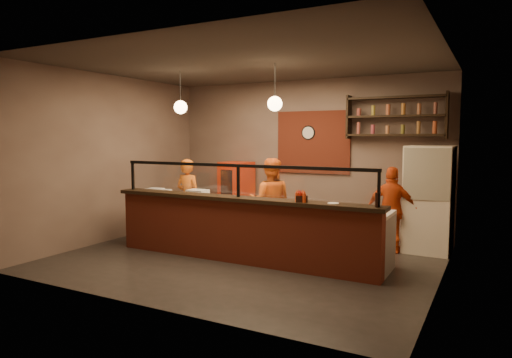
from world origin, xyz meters
The scene contains 29 objects.
floor centered at (0.00, 0.00, 0.00)m, with size 6.00×6.00×0.00m, color black.
ceiling centered at (0.00, 0.00, 3.20)m, with size 6.00×6.00×0.00m, color #3D352F.
wall_back centered at (0.00, 2.50, 1.60)m, with size 6.00×6.00×0.00m, color #725E53.
wall_left centered at (-3.00, 0.00, 1.60)m, with size 5.00×5.00×0.00m, color #725E53.
wall_right centered at (3.00, 0.00, 1.60)m, with size 5.00×5.00×0.00m, color #725E53.
wall_front centered at (0.00, -2.50, 1.60)m, with size 6.00×6.00×0.00m, color #725E53.
brick_patch centered at (0.20, 2.47, 1.90)m, with size 1.60×0.04×1.30m, color maroon.
service_counter centered at (0.00, -0.30, 0.50)m, with size 4.60×0.25×1.00m, color maroon.
counter_ledge centered at (0.00, -0.30, 1.03)m, with size 4.70×0.37×0.06m, color black.
worktop_cabinet centered at (0.00, 0.20, 0.42)m, with size 4.60×0.75×0.85m, color gray.
worktop centered at (0.00, 0.20, 0.88)m, with size 4.60×0.75×0.05m, color beige.
sneeze_guard centered at (0.00, -0.30, 1.37)m, with size 4.50×0.05×0.52m.
wall_shelving centered at (1.90, 2.32, 2.40)m, with size 1.84×0.28×0.85m.
wall_clock centered at (0.10, 2.46, 2.10)m, with size 0.30×0.30×0.04m, color black.
pendant_left centered at (-1.50, 0.20, 2.55)m, with size 0.24×0.24×0.77m.
pendant_right centered at (0.40, 0.20, 2.55)m, with size 0.24×0.24×0.77m.
cook_left centered at (-1.82, 0.83, 0.79)m, with size 0.57×0.38×1.58m, color #CA5B13.
cook_mid centered at (-0.06, 0.97, 0.81)m, with size 0.79×0.62×1.63m, color #DC5B14.
cook_right centered at (2.05, 1.49, 0.75)m, with size 0.88×0.37×1.50m, color #CA4213.
fridge centered at (2.60, 1.83, 0.93)m, with size 0.78×0.72×1.86m, color beige.
red_cooler centered at (-1.48, 2.15, 0.73)m, with size 0.63×0.57×1.46m, color red.
pizza_dough centered at (0.71, 0.12, 0.91)m, with size 0.50×0.50×0.01m, color white.
prep_tub_a centered at (-1.10, 0.13, 0.99)m, with size 0.34×0.27×0.17m, color silver.
prep_tub_b centered at (-2.10, 0.16, 0.97)m, with size 0.28×0.23×0.14m, color white.
prep_tub_c centered at (-1.76, -0.04, 0.98)m, with size 0.30×0.24×0.15m, color silver.
rolling_pin centered at (-1.33, 0.26, 0.93)m, with size 0.06×0.06×0.35m, color yellow.
condiment_caddy centered at (1.11, -0.35, 1.11)m, with size 0.17×0.14×0.10m, color black.
pepper_mill centered at (2.20, -0.34, 1.16)m, with size 0.04×0.04×0.20m, color black.
small_plate centered at (1.57, -0.30, 1.07)m, with size 0.16×0.16×0.01m, color silver.
Camera 1 is at (3.64, -6.54, 2.02)m, focal length 32.00 mm.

